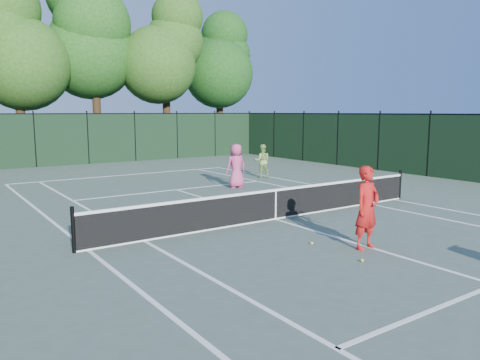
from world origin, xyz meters
TOP-DOWN VIEW (x-y plane):
  - ground at (0.00, 0.00)m, footprint 90.00×90.00m
  - sideline_doubles_left at (-5.49, 0.00)m, footprint 0.10×23.77m
  - sideline_doubles_right at (5.49, 0.00)m, footprint 0.10×23.77m
  - sideline_singles_left at (-4.12, 0.00)m, footprint 0.10×23.77m
  - sideline_singles_right at (4.12, 0.00)m, footprint 0.10×23.77m
  - baseline_far at (0.00, 11.88)m, footprint 10.97×0.10m
  - service_line_far at (0.00, 6.40)m, footprint 8.23×0.10m
  - center_service_line at (0.00, 0.00)m, footprint 0.10×12.80m
  - tennis_net at (0.00, 0.00)m, footprint 11.69×0.09m
  - fence_far at (0.00, 18.00)m, footprint 24.00×0.05m
  - tree_2 at (-3.00, 21.80)m, footprint 6.00×6.00m
  - tree_3 at (2.00, 22.30)m, footprint 7.00×7.00m
  - tree_4 at (7.00, 21.60)m, footprint 6.20×6.20m
  - tree_5 at (12.00, 22.10)m, footprint 5.80×5.80m
  - coach at (-0.15, -3.51)m, footprint 0.95×0.67m
  - player_pink at (2.32, 5.47)m, footprint 0.92×0.62m
  - player_green at (5.10, 7.33)m, footprint 0.98×0.92m
  - loose_ball_near_cart at (-0.98, -4.13)m, footprint 0.07×0.07m
  - loose_ball_midcourt at (-0.94, -2.56)m, footprint 0.07×0.07m

SIDE VIEW (x-z plane):
  - ground at x=0.00m, z-range 0.00..0.00m
  - sideline_doubles_left at x=-5.49m, z-range 0.00..0.01m
  - sideline_doubles_right at x=5.49m, z-range 0.00..0.01m
  - sideline_singles_left at x=-4.12m, z-range 0.00..0.01m
  - sideline_singles_right at x=4.12m, z-range 0.00..0.01m
  - baseline_far at x=0.00m, z-range 0.00..0.01m
  - service_line_far at x=0.00m, z-range 0.00..0.01m
  - center_service_line at x=0.00m, z-range 0.00..0.01m
  - loose_ball_near_cart at x=-0.98m, z-range 0.00..0.07m
  - loose_ball_midcourt at x=-0.94m, z-range 0.00..0.07m
  - tennis_net at x=0.00m, z-range -0.05..1.01m
  - player_green at x=5.10m, z-range 0.00..1.59m
  - player_pink at x=2.32m, z-range 0.00..1.83m
  - coach at x=-0.15m, z-range 0.00..1.93m
  - fence_far at x=0.00m, z-range 0.00..3.00m
  - tree_5 at x=12.00m, z-range 1.59..13.82m
  - tree_2 at x=-3.00m, z-range 1.53..13.93m
  - tree_4 at x=7.00m, z-range 1.66..14.63m
  - tree_3 at x=2.00m, z-range 1.78..16.23m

